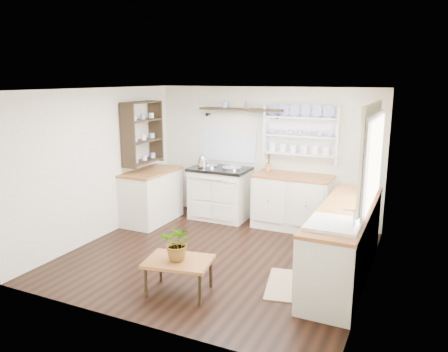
{
  "coord_description": "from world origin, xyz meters",
  "views": [
    {
      "loc": [
        2.51,
        -5.16,
        2.45
      ],
      "look_at": [
        -0.02,
        0.25,
        1.1
      ],
      "focal_mm": 35.0,
      "sensor_mm": 36.0,
      "label": 1
    }
  ],
  "objects": [
    {
      "name": "back_cabinets",
      "position": [
        0.6,
        1.6,
        0.46
      ],
      "size": [
        1.27,
        0.63,
        0.9
      ],
      "color": "beige",
      "rests_on": "floor"
    },
    {
      "name": "floor",
      "position": [
        0.0,
        0.0,
        0.0
      ],
      "size": [
        4.0,
        3.8,
        0.01
      ],
      "primitive_type": "cube",
      "color": "black",
      "rests_on": "ground"
    },
    {
      "name": "window",
      "position": [
        1.95,
        0.15,
        1.56
      ],
      "size": [
        0.08,
        1.55,
        1.22
      ],
      "color": "white",
      "rests_on": "wall_right"
    },
    {
      "name": "plate_rack",
      "position": [
        0.65,
        1.86,
        1.56
      ],
      "size": [
        1.2,
        0.22,
        0.9
      ],
      "color": "white",
      "rests_on": "wall_back"
    },
    {
      "name": "center_table",
      "position": [
        0.06,
        -1.14,
        0.36
      ],
      "size": [
        0.83,
        0.66,
        0.4
      ],
      "rotation": [
        0.0,
        0.0,
        0.18
      ],
      "color": "brown",
      "rests_on": "floor"
    },
    {
      "name": "left_shelving",
      "position": [
        -1.84,
        0.9,
        1.55
      ],
      "size": [
        0.28,
        0.8,
        1.05
      ],
      "primitive_type": "cube",
      "color": "black",
      "rests_on": "wall_left"
    },
    {
      "name": "wall_left",
      "position": [
        -2.0,
        0.0,
        1.15
      ],
      "size": [
        0.02,
        3.8,
        2.3
      ],
      "primitive_type": "cube",
      "color": "beige",
      "rests_on": "ground"
    },
    {
      "name": "ceiling",
      "position": [
        0.0,
        0.0,
        2.3
      ],
      "size": [
        4.0,
        3.8,
        0.01
      ],
      "primitive_type": "cube",
      "color": "white",
      "rests_on": "wall_back"
    },
    {
      "name": "floor_rug",
      "position": [
        1.19,
        -0.44,
        0.01
      ],
      "size": [
        0.72,
        0.95,
        0.02
      ],
      "primitive_type": "cube",
      "rotation": [
        0.0,
        0.0,
        0.21
      ],
      "color": "brown",
      "rests_on": "floor"
    },
    {
      "name": "kettle",
      "position": [
        -0.99,
        1.45,
        1.03
      ],
      "size": [
        0.16,
        0.16,
        0.2
      ],
      "primitive_type": null,
      "color": "silver",
      "rests_on": "aga_cooker"
    },
    {
      "name": "right_cabinets",
      "position": [
        1.7,
        0.1,
        0.46
      ],
      "size": [
        0.62,
        2.43,
        0.9
      ],
      "color": "beige",
      "rests_on": "floor"
    },
    {
      "name": "wall_right",
      "position": [
        2.0,
        0.0,
        1.15
      ],
      "size": [
        0.02,
        3.8,
        2.3
      ],
      "primitive_type": "cube",
      "color": "beige",
      "rests_on": "ground"
    },
    {
      "name": "potted_plant",
      "position": [
        0.06,
        -1.14,
        0.61
      ],
      "size": [
        0.43,
        0.39,
        0.42
      ],
      "primitive_type": "imported",
      "rotation": [
        0.0,
        0.0,
        0.19
      ],
      "color": "#3F7233",
      "rests_on": "center_table"
    },
    {
      "name": "utensil_crock",
      "position": [
        0.13,
        1.68,
        0.97
      ],
      "size": [
        0.11,
        0.11,
        0.13
      ],
      "primitive_type": "cylinder",
      "color": "olive",
      "rests_on": "back_cabinets"
    },
    {
      "name": "belfast_sink",
      "position": [
        1.7,
        -0.65,
        0.8
      ],
      "size": [
        0.55,
        0.6,
        0.45
      ],
      "color": "white",
      "rests_on": "right_cabinets"
    },
    {
      "name": "high_shelf",
      "position": [
        -0.4,
        1.78,
        1.91
      ],
      "size": [
        1.5,
        0.29,
        0.16
      ],
      "color": "black",
      "rests_on": "wall_back"
    },
    {
      "name": "left_cabinets",
      "position": [
        -1.7,
        0.9,
        0.46
      ],
      "size": [
        0.62,
        1.13,
        0.9
      ],
      "color": "beige",
      "rests_on": "floor"
    },
    {
      "name": "aga_cooker",
      "position": [
        -0.71,
        1.57,
        0.46
      ],
      "size": [
        1.02,
        0.71,
        0.94
      ],
      "color": "silver",
      "rests_on": "floor"
    },
    {
      "name": "wall_back",
      "position": [
        0.0,
        1.9,
        1.15
      ],
      "size": [
        4.0,
        0.02,
        2.3
      ],
      "primitive_type": "cube",
      "color": "beige",
      "rests_on": "ground"
    }
  ]
}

